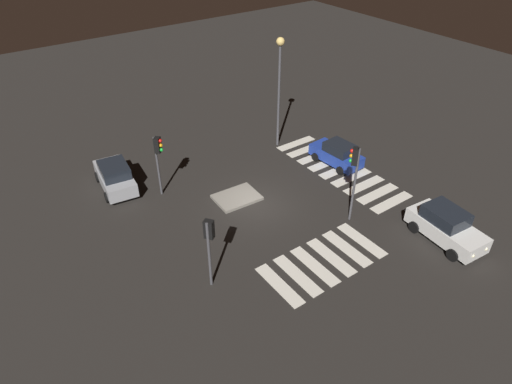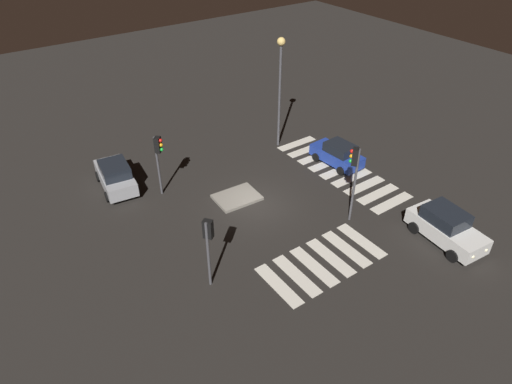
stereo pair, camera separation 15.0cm
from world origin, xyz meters
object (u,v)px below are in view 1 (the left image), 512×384
at_px(car_blue, 337,154).
at_px(traffic_light_south, 209,237).
at_px(traffic_island, 237,197).
at_px(car_silver, 115,176).
at_px(traffic_light_west, 158,152).
at_px(street_lamp, 279,75).
at_px(car_white, 446,226).
at_px(traffic_light_east, 354,167).

height_order(car_blue, traffic_light_south, traffic_light_south).
distance_m(traffic_island, car_silver, 7.87).
distance_m(car_blue, traffic_light_west, 12.16).
bearing_deg(traffic_light_south, traffic_light_west, 44.61).
relative_size(car_silver, street_lamp, 0.55).
height_order(traffic_light_west, traffic_light_south, traffic_light_west).
bearing_deg(street_lamp, traffic_light_west, -174.62).
height_order(car_white, traffic_light_east, traffic_light_east).
distance_m(car_blue, car_silver, 14.80).
xyz_separation_m(traffic_light_west, traffic_light_south, (-1.40, -8.28, -0.14)).
height_order(car_blue, traffic_light_west, traffic_light_west).
distance_m(car_white, traffic_light_south, 13.00).
bearing_deg(traffic_light_south, car_blue, -15.86).
distance_m(traffic_island, street_lamp, 9.14).
xyz_separation_m(car_blue, street_lamp, (-1.63, 4.56, 4.56)).
relative_size(car_blue, street_lamp, 0.49).
relative_size(traffic_light_west, street_lamp, 0.51).
relative_size(car_silver, traffic_light_east, 0.93).
bearing_deg(traffic_light_south, traffic_light_east, -37.29).
bearing_deg(car_silver, traffic_light_east, -131.15).
bearing_deg(traffic_light_east, car_blue, -78.66).
height_order(car_silver, traffic_light_south, traffic_light_south).
height_order(traffic_light_east, traffic_light_south, traffic_light_east).
bearing_deg(street_lamp, car_silver, 173.09).
height_order(car_blue, traffic_light_east, traffic_light_east).
bearing_deg(car_white, street_lamp, -171.37).
distance_m(traffic_island, car_white, 12.14).
bearing_deg(car_blue, street_lamp, 15.82).
height_order(car_silver, traffic_light_west, traffic_light_west).
distance_m(traffic_light_west, traffic_light_east, 11.43).
relative_size(car_blue, traffic_light_east, 0.83).
bearing_deg(traffic_light_west, street_lamp, 52.75).
height_order(traffic_island, car_silver, car_silver).
relative_size(traffic_light_south, street_lamp, 0.48).
distance_m(car_blue, traffic_light_south, 13.76).
distance_m(traffic_light_south, street_lamp, 14.67).
xyz_separation_m(traffic_light_west, street_lamp, (9.75, 0.92, 2.34)).
xyz_separation_m(car_blue, car_white, (-0.79, -9.25, 0.11)).
height_order(traffic_island, traffic_light_south, traffic_light_south).
distance_m(car_blue, traffic_light_east, 6.75).
distance_m(car_blue, street_lamp, 6.65).
relative_size(traffic_island, car_silver, 0.64).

